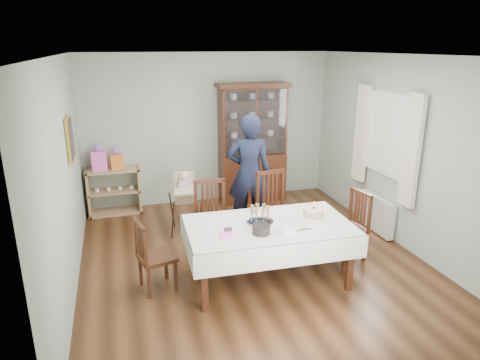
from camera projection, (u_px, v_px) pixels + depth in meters
name	position (u px, v px, depth m)	size (l,w,h in m)	color
floor	(251.00, 259.00, 5.90)	(5.00, 5.00, 0.00)	#593319
room_shell	(240.00, 130.00, 5.87)	(5.00, 5.00, 5.00)	#9EAA99
dining_table	(268.00, 252.00, 5.24)	(2.05, 1.23, 0.76)	#442311
china_cabinet	(252.00, 142.00, 7.82)	(1.30, 0.48, 2.18)	#442311
sideboard	(114.00, 191.00, 7.39)	(0.90, 0.38, 0.80)	tan
picture_frame	(70.00, 139.00, 5.53)	(0.04, 0.48, 0.58)	gold
window	(389.00, 135.00, 6.30)	(0.04, 1.02, 1.22)	white
curtain_left	(412.00, 151.00, 5.75)	(0.07, 0.30, 1.55)	silver
curtain_right	(362.00, 134.00, 6.88)	(0.07, 0.30, 1.55)	silver
radiator	(377.00, 214.00, 6.66)	(0.10, 0.80, 0.55)	white
chair_far_left	(213.00, 233.00, 5.97)	(0.47, 0.47, 1.03)	#442311
chair_far_right	(275.00, 223.00, 6.27)	(0.53, 0.53, 1.07)	#442311
chair_end_left	(156.00, 268.00, 5.11)	(0.48, 0.48, 0.89)	#442311
chair_end_right	(348.00, 239.00, 5.84)	(0.49, 0.49, 0.94)	#442311
woman	(249.00, 174.00, 6.57)	(0.67, 0.44, 1.85)	black
high_chair	(185.00, 208.00, 6.67)	(0.47, 0.47, 0.97)	black
champagne_tray	(260.00, 218.00, 5.16)	(0.34, 0.34, 0.21)	silver
birthday_cake	(313.00, 213.00, 5.33)	(0.30, 0.30, 0.20)	white
plate_stack_dark	(261.00, 229.00, 4.87)	(0.21, 0.21, 0.10)	black
plate_stack_white	(288.00, 231.00, 4.84)	(0.21, 0.21, 0.09)	white
napkin_stack	(226.00, 235.00, 4.81)	(0.14, 0.14, 0.02)	#FF5DC6
cutlery	(225.00, 231.00, 4.94)	(0.12, 0.17, 0.01)	silver
cake_knife	(300.00, 230.00, 4.95)	(0.31, 0.03, 0.01)	silver
gift_bag_pink	(99.00, 159.00, 7.13)	(0.26, 0.17, 0.45)	#FF5DC6
gift_bag_orange	(117.00, 160.00, 7.22)	(0.21, 0.16, 0.37)	orange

